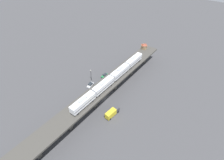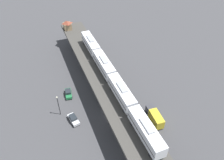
# 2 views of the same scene
# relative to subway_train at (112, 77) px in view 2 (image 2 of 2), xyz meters

# --- Properties ---
(ground_plane) EXTENTS (400.00, 400.00, 0.00)m
(ground_plane) POSITION_rel_subway_train_xyz_m (1.47, 4.72, -10.08)
(ground_plane) COLOR #38383A
(elevated_viaduct) EXTENTS (9.79, 92.12, 7.54)m
(elevated_viaduct) POSITION_rel_subway_train_xyz_m (1.47, 4.55, -3.60)
(elevated_viaduct) COLOR #393733
(elevated_viaduct) RESTS_ON ground
(subway_train) EXTENTS (3.59, 49.84, 4.45)m
(subway_train) POSITION_rel_subway_train_xyz_m (0.00, 0.00, 0.00)
(subway_train) COLOR silver
(subway_train) RESTS_ON elevated_viaduct
(signal_hut) EXTENTS (3.27, 3.27, 3.40)m
(signal_hut) POSITION_rel_subway_train_xyz_m (3.25, -36.59, -0.74)
(signal_hut) COLOR #8C7251
(signal_hut) RESTS_ON elevated_viaduct
(street_car_green) EXTENTS (2.46, 4.62, 1.89)m
(street_car_green) POSITION_rel_subway_train_xyz_m (11.11, -8.29, -9.14)
(street_car_green) COLOR #1E6638
(street_car_green) RESTS_ON ground
(street_car_silver) EXTENTS (2.55, 4.65, 1.89)m
(street_car_silver) POSITION_rel_subway_train_xyz_m (12.36, 2.24, -9.14)
(street_car_silver) COLOR #B7BABF
(street_car_silver) RESTS_ON ground
(delivery_truck) EXTENTS (2.95, 7.38, 3.20)m
(delivery_truck) POSITION_rel_subway_train_xyz_m (-8.04, 10.70, -8.32)
(delivery_truck) COLOR #333338
(delivery_truck) RESTS_ON ground
(street_lamp) EXTENTS (0.44, 0.44, 6.94)m
(street_lamp) POSITION_rel_subway_train_xyz_m (15.15, -1.65, -5.97)
(street_lamp) COLOR black
(street_lamp) RESTS_ON ground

